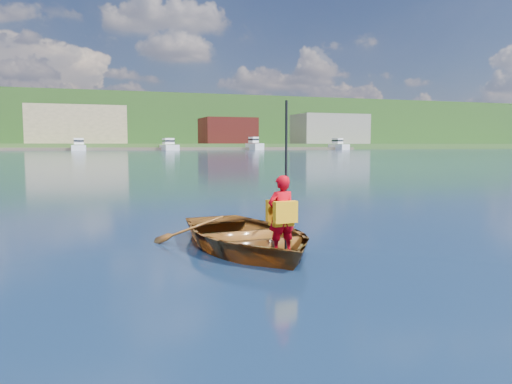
{
  "coord_description": "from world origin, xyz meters",
  "views": [
    {
      "loc": [
        -1.81,
        -6.39,
        1.62
      ],
      "look_at": [
        0.64,
        0.91,
        0.89
      ],
      "focal_mm": 35.0,
      "sensor_mm": 36.0,
      "label": 1
    }
  ],
  "objects_px": {
    "dock": "(105,149)",
    "marina_yachts": "(124,146)",
    "child_paddler": "(281,214)",
    "rowboat": "(246,236)"
  },
  "relations": [
    {
      "from": "dock",
      "to": "marina_yachts",
      "type": "xyz_separation_m",
      "value": [
        4.98,
        -4.67,
        0.95
      ]
    },
    {
      "from": "dock",
      "to": "marina_yachts",
      "type": "bearing_deg",
      "value": -43.16
    },
    {
      "from": "dock",
      "to": "child_paddler",
      "type": "bearing_deg",
      "value": -90.84
    },
    {
      "from": "child_paddler",
      "to": "dock",
      "type": "relative_size",
      "value": 0.01
    },
    {
      "from": "rowboat",
      "to": "dock",
      "type": "xyz_separation_m",
      "value": [
        2.4,
        147.09,
        0.19
      ]
    },
    {
      "from": "child_paddler",
      "to": "marina_yachts",
      "type": "xyz_separation_m",
      "value": [
        7.14,
        143.3,
        0.69
      ]
    },
    {
      "from": "rowboat",
      "to": "marina_yachts",
      "type": "xyz_separation_m",
      "value": [
        7.38,
        142.43,
        1.15
      ]
    },
    {
      "from": "rowboat",
      "to": "child_paddler",
      "type": "distance_m",
      "value": 1.02
    },
    {
      "from": "child_paddler",
      "to": "dock",
      "type": "xyz_separation_m",
      "value": [
        2.16,
        147.97,
        -0.26
      ]
    },
    {
      "from": "child_paddler",
      "to": "marina_yachts",
      "type": "height_order",
      "value": "marina_yachts"
    }
  ]
}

